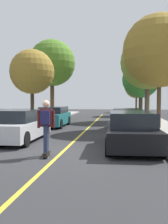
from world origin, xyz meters
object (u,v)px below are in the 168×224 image
parked_car_right_near (127,119)px  streetlamp (146,78)px  parked_car_right_nearest (131,130)px  skateboarder (46,123)px  parked_car_left_nearest (19,126)px  street_tree_right_nearest (160,51)px  street_tree_right_farthest (136,86)px  street_tree_right_near (148,62)px  street_tree_left_near (52,63)px  parked_car_left_near (54,117)px  street_tree_left_nearest (32,72)px  street_tree_right_far (141,80)px  skateboard (46,154)px

parked_car_right_near → streetlamp: size_ratio=0.65×
parked_car_right_nearest → skateboarder: bearing=-145.3°
skateboarder → parked_car_right_near: bearing=70.3°
parked_car_left_nearest → street_tree_right_nearest: (6.92, 5.27, 4.14)m
parked_car_right_nearest → streetlamp: bearing=82.3°
street_tree_right_farthest → streetlamp: 15.29m
parked_car_left_nearest → street_tree_right_farthest: street_tree_right_farthest is taller
street_tree_right_near → street_tree_left_near: bearing=168.3°
street_tree_left_near → street_tree_right_near: bearing=-11.7°
parked_car_left_near → street_tree_right_farthest: (6.92, 20.69, 3.00)m
parked_car_right_nearest → street_tree_left_nearest: street_tree_left_nearest is taller
street_tree_right_nearest → street_tree_left_near: bearing=136.1°
skateboarder → street_tree_left_near: bearing=103.5°
parked_car_left_near → street_tree_right_nearest: bearing=-9.8°
street_tree_right_far → street_tree_right_farthest: size_ratio=1.16×
street_tree_right_far → skateboarder: (-4.80, -22.41, -2.98)m
parked_car_right_nearest → street_tree_right_nearest: size_ratio=0.68×
parked_car_right_near → street_tree_right_far: street_tree_right_far is taller
street_tree_left_nearest → street_tree_left_near: street_tree_left_near is taller
parked_car_left_near → parked_car_right_nearest: 9.05m
parked_car_right_near → street_tree_left_nearest: 8.16m
parked_car_right_near → street_tree_right_far: size_ratio=0.66×
street_tree_left_nearest → street_tree_right_nearest: size_ratio=0.79×
parked_car_right_nearest → skateboard: 3.52m
streetlamp → skateboarder: (-4.61, -14.94, -2.54)m
parked_car_right_nearest → parked_car_right_near: (-0.00, 6.02, -0.04)m
street_tree_right_nearest → streetlamp: bearing=91.7°
parked_car_right_nearest → street_tree_left_nearest: (-6.92, 8.85, 3.22)m
parked_car_left_nearest → street_tree_left_nearest: size_ratio=0.81×
parked_car_left_near → parked_car_right_near: bearing=-17.2°
parked_car_left_nearest → street_tree_right_nearest: 9.63m
street_tree_right_near → parked_car_left_near: bearing=-141.6°
parked_car_right_near → street_tree_right_far: 14.93m
parked_car_left_nearest → parked_car_left_near: size_ratio=1.06×
parked_car_right_near → street_tree_right_near: size_ratio=0.56×
parked_car_left_nearest → street_tree_left_nearest: bearing=104.1°
street_tree_right_nearest → streetlamp: size_ratio=1.12×
skateboard → street_tree_left_near: bearing=103.5°
parked_car_right_near → street_tree_right_farthest: street_tree_right_farthest is taller
parked_car_right_near → street_tree_left_near: (-6.92, 8.86, 4.70)m
streetlamp → street_tree_right_farthest: bearing=89.3°
skateboarder → parked_car_right_nearest: bearing=34.7°
street_tree_right_near → skateboard: size_ratio=8.39×
parked_car_right_nearest → skateboarder: 3.50m
parked_car_left_nearest → parked_car_left_near: 6.46m
parked_car_right_near → skateboard: parked_car_right_near is taller
street_tree_right_nearest → street_tree_right_far: size_ratio=1.14×
parked_car_left_nearest → street_tree_left_near: bearing=98.0°
parked_car_right_near → street_tree_right_near: (1.94, 7.01, 4.37)m
street_tree_right_farthest → skateboarder: street_tree_right_farthest is taller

